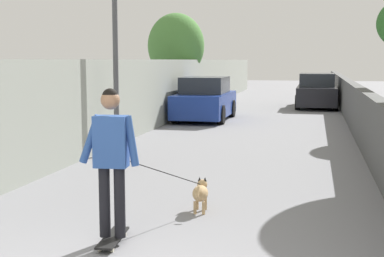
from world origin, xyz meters
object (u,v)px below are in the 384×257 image
(lamp_post, at_px, (115,20))
(dog, at_px, (200,192))
(skateboard, at_px, (113,238))
(person_skateboarder, at_px, (111,151))
(car_far, at_px, (317,92))
(car_near, at_px, (205,100))
(tree_left_distant, at_px, (176,46))

(lamp_post, relative_size, dog, 2.38)
(skateboard, distance_m, person_skateboarder, 1.03)
(lamp_post, height_order, person_skateboarder, lamp_post)
(dog, bearing_deg, car_far, -5.22)
(dog, bearing_deg, lamp_post, 33.39)
(lamp_post, bearing_deg, car_far, -18.49)
(skateboard, relative_size, car_near, 0.21)
(tree_left_distant, distance_m, skateboard, 17.60)
(person_skateboarder, distance_m, dog, 1.91)
(tree_left_distant, xyz_separation_m, car_near, (-3.76, -2.02, -2.01))
(car_far, bearing_deg, skateboard, 173.10)
(person_skateboarder, xyz_separation_m, car_far, (19.43, -2.35, -0.39))
(person_skateboarder, bearing_deg, car_far, -6.90)
(car_near, relative_size, car_far, 0.90)
(tree_left_distant, bearing_deg, dog, -164.45)
(tree_left_distant, xyz_separation_m, dog, (-15.46, -4.30, -2.45))
(car_far, bearing_deg, lamp_post, 161.51)
(tree_left_distant, relative_size, car_far, 0.95)
(lamp_post, relative_size, car_near, 1.14)
(skateboard, xyz_separation_m, person_skateboarder, (-0.00, -0.00, 1.03))
(lamp_post, distance_m, skateboard, 6.98)
(tree_left_distant, bearing_deg, car_far, -67.93)
(dog, bearing_deg, person_skateboarder, 155.41)
(dog, bearing_deg, tree_left_distant, 15.55)
(lamp_post, bearing_deg, skateboard, -160.00)
(car_near, height_order, car_far, same)
(lamp_post, relative_size, skateboard, 5.46)
(lamp_post, xyz_separation_m, person_skateboarder, (-5.94, -2.16, -1.93))
(skateboard, bearing_deg, lamp_post, 20.00)
(tree_left_distant, xyz_separation_m, person_skateboarder, (-17.03, -3.58, -1.62))
(skateboard, bearing_deg, person_skateboarder, -170.54)
(person_skateboarder, xyz_separation_m, car_near, (13.27, 1.56, -0.39))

